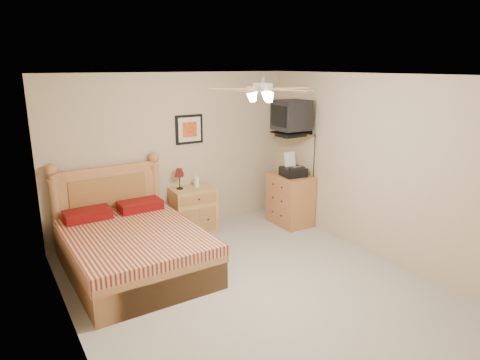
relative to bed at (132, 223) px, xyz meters
name	(u,v)px	position (x,y,z in m)	size (l,w,h in m)	color
floor	(251,286)	(1.07, -1.12, -0.67)	(4.50, 4.50, 0.00)	#9F9B90
ceiling	(252,75)	(1.07, -1.12, 1.83)	(4.00, 4.50, 0.04)	white
wall_back	(174,154)	(1.07, 1.13, 0.58)	(4.00, 0.04, 2.50)	tan
wall_front	(425,263)	(1.07, -3.37, 0.58)	(4.00, 0.04, 2.50)	tan
wall_left	(66,220)	(-0.93, -1.12, 0.58)	(0.04, 4.50, 2.50)	tan
wall_right	(373,167)	(3.07, -1.12, 0.58)	(0.04, 4.50, 2.50)	tan
bed	(132,223)	(0.00, 0.00, 0.00)	(1.57, 2.06, 1.33)	#A67245
nightstand	(193,210)	(1.25, 0.88, -0.31)	(0.67, 0.50, 0.72)	olive
table_lamp	(179,179)	(1.07, 0.95, 0.22)	(0.18, 0.18, 0.33)	#5A1313
lotion_bottle	(197,181)	(1.34, 0.90, 0.16)	(0.08, 0.08, 0.21)	white
framed_picture	(189,129)	(1.34, 1.11, 0.95)	(0.46, 0.04, 0.46)	black
dresser	(290,199)	(2.80, 0.35, -0.24)	(0.50, 0.72, 0.85)	#A9673B
fax_machine	(293,165)	(2.77, 0.26, 0.37)	(0.36, 0.38, 0.38)	black
magazine_lower	(281,171)	(2.78, 0.61, 0.19)	(0.18, 0.25, 0.02)	tan
magazine_upper	(280,169)	(2.78, 0.64, 0.22)	(0.20, 0.28, 0.02)	tan
wall_tv	(299,117)	(2.82, 0.22, 1.14)	(0.56, 0.46, 0.58)	black
ceiling_fan	(263,89)	(1.07, -1.32, 1.69)	(1.14, 1.14, 0.28)	silver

